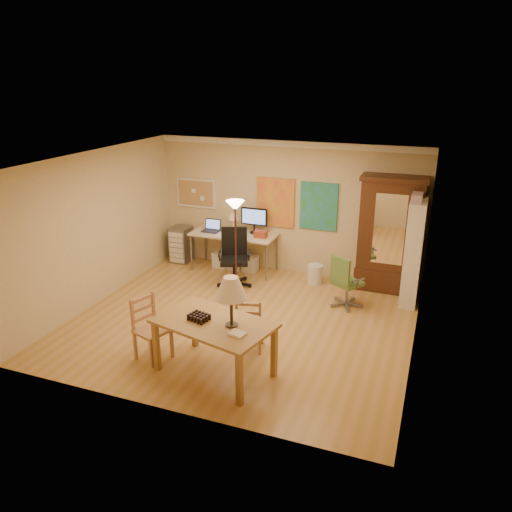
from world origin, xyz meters
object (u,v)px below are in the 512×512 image
at_px(computer_desk, 236,247).
at_px(bookshelf, 413,253).
at_px(office_chair_black, 234,270).
at_px(dining_table, 220,313).
at_px(armoire, 389,242).
at_px(office_chair_green, 345,293).

relative_size(computer_desk, bookshelf, 0.94).
bearing_deg(office_chair_black, bookshelf, 7.17).
distance_m(dining_table, bookshelf, 4.02).
bearing_deg(armoire, bookshelf, -43.34).
height_order(dining_table, office_chair_black, dining_table).
bearing_deg(dining_table, armoire, 65.05).
height_order(computer_desk, office_chair_green, computer_desk).
relative_size(office_chair_black, office_chair_green, 1.17).
bearing_deg(computer_desk, bookshelf, -5.82).
bearing_deg(armoire, dining_table, -114.95).
relative_size(office_chair_black, bookshelf, 0.60).
distance_m(office_chair_black, bookshelf, 3.35).
distance_m(office_chair_black, armoire, 3.00).
xyz_separation_m(office_chair_black, armoire, (2.80, 0.85, 0.65)).
bearing_deg(armoire, computer_desk, -178.55).
xyz_separation_m(office_chair_black, office_chair_green, (2.22, -0.20, -0.04)).
relative_size(dining_table, computer_desk, 0.99).
bearing_deg(armoire, office_chair_black, -163.10).
height_order(computer_desk, office_chair_black, computer_desk).
xyz_separation_m(dining_table, office_chair_black, (-1.04, 2.93, -0.63)).
bearing_deg(computer_desk, dining_table, -70.38).
xyz_separation_m(dining_table, office_chair_green, (1.18, 2.73, -0.68)).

